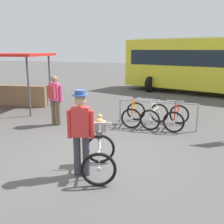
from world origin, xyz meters
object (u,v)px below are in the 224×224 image
Objects in this scene: featured_bicycle at (100,149)px; market_stall at (15,75)px; racked_bike_red at (177,117)px; pedestrian_with_backpack at (55,97)px; person_with_featured_bike at (81,130)px; bus_distant at (215,63)px; racked_bike_white at (155,115)px; racked_bike_orange at (134,114)px.

featured_bicycle is 7.22m from market_stall.
pedestrian_with_backpack is (-3.76, -1.19, 0.57)m from racked_bike_red.
market_stall reaches higher than person_with_featured_bike.
person_with_featured_bike is 11.49m from bus_distant.
person_with_featured_bike is (-0.48, -3.95, 0.58)m from racked_bike_white.
racked_bike_red is at bearing 4.38° from racked_bike_orange.
featured_bicycle is at bearing -34.57° from market_stall.
racked_bike_orange is at bearing 24.64° from pedestrian_with_backpack.
pedestrian_with_backpack is 3.47m from market_stall.
racked_bike_orange is at bearing -175.62° from racked_bike_white.
featured_bicycle is at bearing -98.75° from bus_distant.
person_with_featured_bike is 3.81m from pedestrian_with_backpack.
racked_bike_white is 6.23m from market_stall.
racked_bike_red is at bearing 75.79° from featured_bicycle.
market_stall is (-5.90, 4.06, 0.91)m from featured_bicycle.
bus_distant is (0.76, 7.30, 1.37)m from racked_bike_red.
featured_bicycle is 0.73× the size of person_with_featured_bike.
market_stall is (-5.44, 0.47, 1.03)m from racked_bike_orange.
person_with_featured_bike reaches higher than pedestrian_with_backpack.
racked_bike_orange is 0.70× the size of person_with_featured_bike.
market_stall is at bearing 145.43° from featured_bicycle.
pedestrian_with_backpack is at bearing -159.61° from racked_bike_white.
racked_bike_orange is 0.35× the size of market_stall.
featured_bicycle is (-0.24, -3.64, 0.12)m from racked_bike_white.
racked_bike_red is 0.31× the size of market_stall.
bus_distant is (1.94, 11.29, 0.79)m from person_with_featured_bike.
person_with_featured_bike is 7.15m from market_stall.
featured_bicycle is (0.46, -3.59, 0.12)m from racked_bike_orange.
person_with_featured_bike is at bearing -97.00° from racked_bike_white.
bus_distant reaches higher than racked_bike_red.
person_with_featured_bike is at bearing -99.74° from bus_distant.
pedestrian_with_backpack is 0.47× the size of market_stall.
racked_bike_white is 0.11× the size of bus_distant.
racked_bike_orange is 3.94m from person_with_featured_bike.
market_stall is at bearing 142.29° from person_with_featured_bike.
pedestrian_with_backpack is (-2.58, 2.81, -0.01)m from person_with_featured_bike.
featured_bicycle is at bearing -104.21° from racked_bike_red.
racked_bike_red is at bearing 73.53° from person_with_featured_bike.
racked_bike_white is 3.65m from featured_bicycle.
bus_distant is at bearing 80.26° from person_with_featured_bike.
racked_bike_orange and racked_bike_red have the same top height.
market_stall reaches higher than racked_bike_white.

